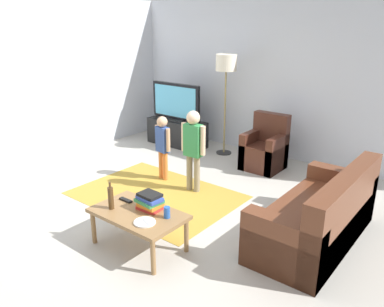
{
  "coord_description": "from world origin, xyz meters",
  "views": [
    {
      "loc": [
        3.03,
        -3.19,
        2.33
      ],
      "look_at": [
        0.0,
        0.6,
        0.65
      ],
      "focal_mm": 36.21,
      "sensor_mm": 36.0,
      "label": 1
    }
  ],
  "objects_px": {
    "soda_can": "(167,212)",
    "tv_remote": "(126,200)",
    "tv_stand": "(177,133)",
    "tv": "(176,102)",
    "child_near_tv": "(163,142)",
    "child_center": "(193,144)",
    "floor_lamp": "(226,68)",
    "couch": "(322,219)",
    "plate": "(145,222)",
    "book_stack": "(150,202)",
    "armchair": "(265,151)",
    "coffee_table": "(138,216)",
    "bottle": "(111,198)"
  },
  "relations": [
    {
      "from": "floor_lamp",
      "to": "coffee_table",
      "type": "bearing_deg",
      "value": -71.74
    },
    {
      "from": "tv_stand",
      "to": "soda_can",
      "type": "bearing_deg",
      "value": -50.83
    },
    {
      "from": "coffee_table",
      "to": "plate",
      "type": "relative_size",
      "value": 4.55
    },
    {
      "from": "bottle",
      "to": "child_near_tv",
      "type": "bearing_deg",
      "value": 115.53
    },
    {
      "from": "child_center",
      "to": "book_stack",
      "type": "bearing_deg",
      "value": -69.62
    },
    {
      "from": "coffee_table",
      "to": "soda_can",
      "type": "relative_size",
      "value": 8.33
    },
    {
      "from": "tv",
      "to": "book_stack",
      "type": "xyz_separation_m",
      "value": [
        2.1,
        -2.86,
        -0.34
      ]
    },
    {
      "from": "floor_lamp",
      "to": "book_stack",
      "type": "height_order",
      "value": "floor_lamp"
    },
    {
      "from": "tv_stand",
      "to": "coffee_table",
      "type": "xyz_separation_m",
      "value": [
        2.05,
        -3.0,
        0.13
      ]
    },
    {
      "from": "armchair",
      "to": "plate",
      "type": "xyz_separation_m",
      "value": [
        0.32,
        -3.08,
        0.13
      ]
    },
    {
      "from": "tv",
      "to": "coffee_table",
      "type": "bearing_deg",
      "value": -55.56
    },
    {
      "from": "floor_lamp",
      "to": "tv_remote",
      "type": "xyz_separation_m",
      "value": [
        0.74,
        -3.06,
        -1.11
      ]
    },
    {
      "from": "tv_stand",
      "to": "floor_lamp",
      "type": "bearing_deg",
      "value": 8.6
    },
    {
      "from": "tv_stand",
      "to": "tv",
      "type": "bearing_deg",
      "value": -90.0
    },
    {
      "from": "tv",
      "to": "couch",
      "type": "distance_m",
      "value": 3.95
    },
    {
      "from": "armchair",
      "to": "bottle",
      "type": "distance_m",
      "value": 3.1
    },
    {
      "from": "child_near_tv",
      "to": "tv",
      "type": "bearing_deg",
      "value": 124.1
    },
    {
      "from": "child_near_tv",
      "to": "tv_remote",
      "type": "relative_size",
      "value": 5.82
    },
    {
      "from": "book_stack",
      "to": "soda_can",
      "type": "relative_size",
      "value": 2.5
    },
    {
      "from": "couch",
      "to": "tv_stand",
      "type": "bearing_deg",
      "value": 154.28
    },
    {
      "from": "tv_stand",
      "to": "couch",
      "type": "relative_size",
      "value": 0.67
    },
    {
      "from": "couch",
      "to": "bottle",
      "type": "height_order",
      "value": "couch"
    },
    {
      "from": "armchair",
      "to": "child_center",
      "type": "bearing_deg",
      "value": -104.18
    },
    {
      "from": "tv_stand",
      "to": "soda_can",
      "type": "relative_size",
      "value": 10.0
    },
    {
      "from": "bottle",
      "to": "tv",
      "type": "bearing_deg",
      "value": 119.64
    },
    {
      "from": "floor_lamp",
      "to": "bottle",
      "type": "xyz_separation_m",
      "value": [
        0.76,
        -3.28,
        -1.0
      ]
    },
    {
      "from": "soda_can",
      "to": "child_near_tv",
      "type": "bearing_deg",
      "value": 133.83
    },
    {
      "from": "tv",
      "to": "plate",
      "type": "bearing_deg",
      "value": -53.86
    },
    {
      "from": "child_near_tv",
      "to": "tv_remote",
      "type": "height_order",
      "value": "child_near_tv"
    },
    {
      "from": "armchair",
      "to": "coffee_table",
      "type": "height_order",
      "value": "armchair"
    },
    {
      "from": "tv",
      "to": "plate",
      "type": "height_order",
      "value": "tv"
    },
    {
      "from": "book_stack",
      "to": "couch",
      "type": "bearing_deg",
      "value": 39.35
    },
    {
      "from": "soda_can",
      "to": "tv_remote",
      "type": "bearing_deg",
      "value": 180.0
    },
    {
      "from": "child_near_tv",
      "to": "child_center",
      "type": "relative_size",
      "value": 0.85
    },
    {
      "from": "tv_stand",
      "to": "tv_remote",
      "type": "distance_m",
      "value": 3.39
    },
    {
      "from": "tv_stand",
      "to": "bottle",
      "type": "bearing_deg",
      "value": -60.53
    },
    {
      "from": "bottle",
      "to": "soda_can",
      "type": "xyz_separation_m",
      "value": [
        0.6,
        0.22,
        -0.07
      ]
    },
    {
      "from": "tv_stand",
      "to": "child_near_tv",
      "type": "distance_m",
      "value": 1.77
    },
    {
      "from": "armchair",
      "to": "floor_lamp",
      "type": "bearing_deg",
      "value": 168.55
    },
    {
      "from": "child_near_tv",
      "to": "book_stack",
      "type": "relative_size",
      "value": 3.3
    },
    {
      "from": "coffee_table",
      "to": "armchair",
      "type": "bearing_deg",
      "value": 91.86
    },
    {
      "from": "plate",
      "to": "child_near_tv",
      "type": "bearing_deg",
      "value": 127.78
    },
    {
      "from": "couch",
      "to": "tv_remote",
      "type": "xyz_separation_m",
      "value": [
        -1.79,
        -1.2,
        0.14
      ]
    },
    {
      "from": "child_center",
      "to": "tv_stand",
      "type": "bearing_deg",
      "value": 136.78
    },
    {
      "from": "soda_can",
      "to": "couch",
      "type": "bearing_deg",
      "value": 45.74
    },
    {
      "from": "book_stack",
      "to": "soda_can",
      "type": "distance_m",
      "value": 0.27
    },
    {
      "from": "child_near_tv",
      "to": "tv_remote",
      "type": "xyz_separation_m",
      "value": [
        0.78,
        -1.46,
        -0.17
      ]
    },
    {
      "from": "floor_lamp",
      "to": "bottle",
      "type": "relative_size",
      "value": 5.8
    },
    {
      "from": "couch",
      "to": "floor_lamp",
      "type": "distance_m",
      "value": 3.38
    },
    {
      "from": "tv_stand",
      "to": "book_stack",
      "type": "height_order",
      "value": "book_stack"
    }
  ]
}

